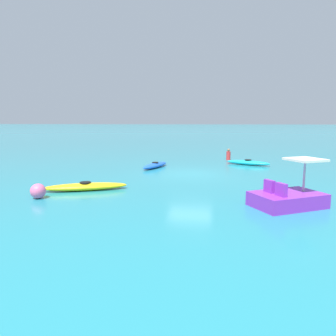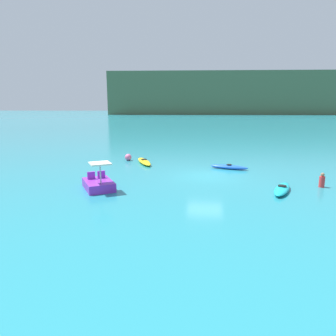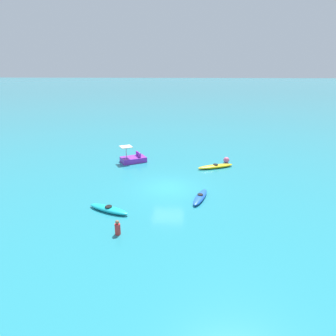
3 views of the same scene
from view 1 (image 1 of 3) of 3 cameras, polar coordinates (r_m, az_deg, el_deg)
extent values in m
plane|color=teal|center=(17.59, 4.18, -1.05)|extent=(600.00, 600.00, 0.00)
ellipsoid|color=blue|center=(19.75, -2.40, 0.51)|extent=(2.94, 1.45, 0.32)
cylinder|color=black|center=(19.72, -2.40, 1.04)|extent=(0.51, 0.51, 0.05)
ellipsoid|color=yellow|center=(13.77, -15.14, -3.38)|extent=(2.05, 3.58, 0.32)
cylinder|color=black|center=(13.73, -15.17, -2.63)|extent=(0.62, 0.62, 0.05)
ellipsoid|color=#19B7C6|center=(21.74, 14.68, 0.98)|extent=(1.84, 3.05, 0.32)
cylinder|color=black|center=(21.72, 14.70, 1.47)|extent=(0.60, 0.60, 0.05)
cube|color=purple|center=(11.54, 21.34, -5.54)|extent=(2.50, 2.83, 0.50)
cube|color=purple|center=(11.31, 18.38, -3.23)|extent=(0.46, 0.36, 0.44)
cube|color=purple|center=(10.86, 20.37, -3.81)|extent=(0.46, 0.36, 0.44)
cylinder|color=#B2B2B7|center=(11.86, 24.07, -1.38)|extent=(0.08, 0.08, 1.10)
cube|color=silver|center=(11.78, 24.25, 1.45)|extent=(1.50, 1.50, 0.08)
sphere|color=pink|center=(12.90, -23.08, -3.98)|extent=(0.59, 0.59, 0.59)
cylinder|color=red|center=(24.24, 11.20, 2.26)|extent=(0.45, 0.45, 0.65)
sphere|color=#8C6647|center=(24.20, 11.23, 3.31)|extent=(0.22, 0.22, 0.22)
camera|label=2|loc=(25.14, 58.79, 8.61)|focal=31.92mm
camera|label=3|loc=(38.25, 4.90, 17.44)|focal=30.22mm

